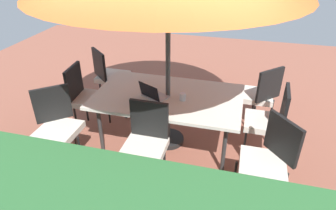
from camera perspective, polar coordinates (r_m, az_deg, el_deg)
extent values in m
cube|color=#935442|center=(4.24, 0.00, -6.96)|extent=(10.00, 10.00, 0.02)
cube|color=silver|center=(3.85, 0.00, 1.62)|extent=(1.90, 1.14, 0.04)
cylinder|color=#333333|center=(4.30, 11.82, -1.39)|extent=(0.05, 0.05, 0.69)
cylinder|color=#333333|center=(4.61, -8.28, 1.26)|extent=(0.05, 0.05, 0.69)
cylinder|color=#333333|center=(3.60, 10.73, -8.22)|extent=(0.05, 0.05, 0.69)
cylinder|color=#333333|center=(3.97, -12.86, -4.47)|extent=(0.05, 0.05, 0.69)
cylinder|color=#4C4C4C|center=(3.64, 0.00, 8.41)|extent=(0.06, 0.06, 2.40)
cylinder|color=black|center=(4.22, 0.00, -6.53)|extent=(0.44, 0.44, 0.06)
cube|color=silver|center=(5.01, -10.50, 5.35)|extent=(0.46, 0.46, 0.08)
cube|color=black|center=(4.84, -13.07, 7.58)|extent=(0.35, 0.32, 0.45)
cylinder|color=black|center=(5.04, -7.53, 2.41)|extent=(0.03, 0.03, 0.45)
cylinder|color=black|center=(5.33, -9.28, 3.91)|extent=(0.03, 0.03, 0.45)
cylinder|color=black|center=(4.92, -11.27, 1.31)|extent=(0.03, 0.03, 0.45)
cylinder|color=black|center=(5.22, -12.84, 2.90)|extent=(0.03, 0.03, 0.45)
cube|color=silver|center=(3.81, -20.21, -4.66)|extent=(0.46, 0.46, 0.08)
cube|color=black|center=(3.86, -21.36, 0.20)|extent=(0.35, 0.32, 0.45)
cylinder|color=black|center=(3.82, -21.76, -9.96)|extent=(0.03, 0.03, 0.45)
cylinder|color=black|center=(3.83, -16.44, -8.71)|extent=(0.03, 0.03, 0.45)
cylinder|color=black|center=(4.11, -22.40, -6.97)|extent=(0.03, 0.03, 0.45)
cylinder|color=black|center=(4.12, -17.49, -5.82)|extent=(0.03, 0.03, 0.45)
cube|color=silver|center=(3.25, 17.65, -10.86)|extent=(0.46, 0.46, 0.08)
cube|color=black|center=(3.22, 21.20, -6.04)|extent=(0.31, 0.36, 0.45)
cylinder|color=black|center=(3.43, 12.64, -13.47)|extent=(0.03, 0.03, 0.45)
cylinder|color=black|center=(3.25, 16.54, -17.25)|extent=(0.03, 0.03, 0.45)
cylinder|color=black|center=(3.62, 17.32, -11.51)|extent=(0.03, 0.03, 0.45)
cylinder|color=black|center=(3.45, 21.27, -14.89)|extent=(0.03, 0.03, 0.45)
cube|color=silver|center=(4.38, -14.63, 1.05)|extent=(0.46, 0.46, 0.08)
cube|color=black|center=(4.35, -17.62, 4.31)|extent=(0.08, 0.44, 0.45)
cylinder|color=black|center=(4.31, -12.90, -3.38)|extent=(0.03, 0.03, 0.45)
cylinder|color=black|center=(4.59, -11.30, -0.94)|extent=(0.03, 0.03, 0.45)
cylinder|color=black|center=(4.45, -17.21, -2.87)|extent=(0.03, 0.03, 0.45)
cylinder|color=black|center=(4.72, -15.40, -0.54)|extent=(0.03, 0.03, 0.45)
cube|color=silver|center=(3.92, 17.78, -3.18)|extent=(0.46, 0.46, 0.08)
cube|color=black|center=(3.80, 21.52, -0.31)|extent=(0.06, 0.44, 0.45)
cylinder|color=black|center=(4.21, 14.89, -4.54)|extent=(0.03, 0.03, 0.45)
cylinder|color=black|center=(3.91, 14.46, -7.42)|extent=(0.03, 0.03, 0.45)
cylinder|color=black|center=(4.23, 19.74, -5.26)|extent=(0.03, 0.03, 0.45)
cylinder|color=black|center=(3.93, 19.70, -8.19)|extent=(0.03, 0.03, 0.45)
cube|color=silver|center=(3.31, -4.60, -8.48)|extent=(0.46, 0.46, 0.08)
cube|color=black|center=(3.31, -3.61, -2.71)|extent=(0.44, 0.04, 0.45)
cylinder|color=black|center=(3.41, -8.36, -13.25)|extent=(0.03, 0.03, 0.45)
cylinder|color=black|center=(3.31, -2.41, -14.47)|extent=(0.03, 0.03, 0.45)
cylinder|color=black|center=(3.66, -6.21, -9.55)|extent=(0.03, 0.03, 0.45)
cylinder|color=black|center=(3.56, -0.69, -10.55)|extent=(0.03, 0.03, 0.45)
cube|color=silver|center=(4.53, 16.52, 1.76)|extent=(0.46, 0.46, 0.08)
cube|color=black|center=(4.29, 18.97, 3.70)|extent=(0.34, 0.34, 0.45)
cylinder|color=black|center=(4.88, 16.11, 0.39)|extent=(0.03, 0.03, 0.45)
cylinder|color=black|center=(4.65, 12.94, -0.70)|extent=(0.03, 0.03, 0.45)
cylinder|color=black|center=(4.67, 19.14, -1.51)|extent=(0.03, 0.03, 0.45)
cylinder|color=black|center=(4.44, 15.98, -2.76)|extent=(0.03, 0.03, 0.45)
cube|color=#B7B7BC|center=(3.81, -2.44, 1.77)|extent=(0.39, 0.34, 0.02)
cube|color=black|center=(3.69, -3.67, 2.64)|extent=(0.31, 0.19, 0.20)
cylinder|color=white|center=(3.71, 2.84, 1.60)|extent=(0.08, 0.08, 0.09)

